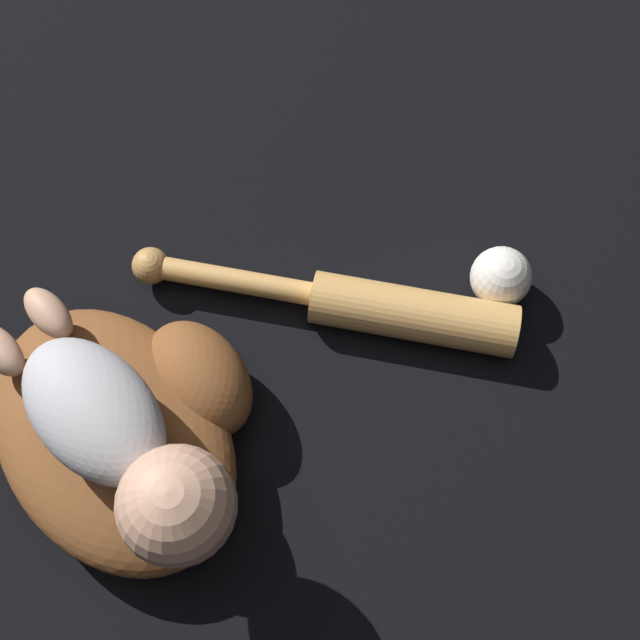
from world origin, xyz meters
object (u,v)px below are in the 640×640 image
Objects in this scene: baseball_glove at (128,426)px; baby_figure at (125,446)px; baseball_bat at (367,304)px; baseball at (499,274)px.

baby_figure is (0.05, -0.00, 0.09)m from baseball_glove.
baby_figure is 0.33m from baseball_bat.
baseball is at bearing 90.83° from baseball_glove.
baby_figure is 0.89× the size of baseball_bat.
baby_figure is 0.47m from baseball.
baby_figure is 4.85× the size of baseball.
baseball is (-0.06, 0.45, -0.11)m from baby_figure.
baseball_glove is 0.11m from baby_figure.
baby_figure is at bearing -1.07° from baseball_glove.
baseball is at bearing 79.45° from baseball_bat.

